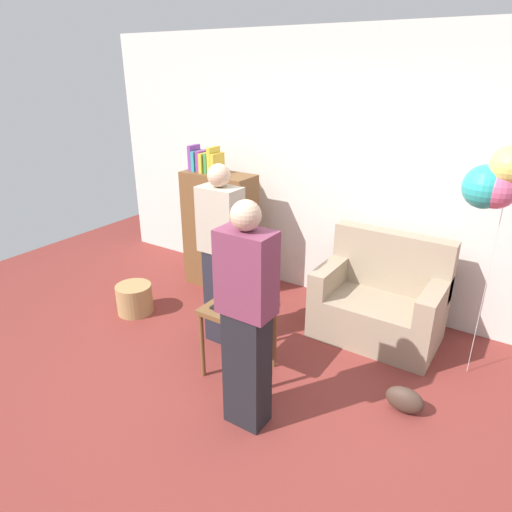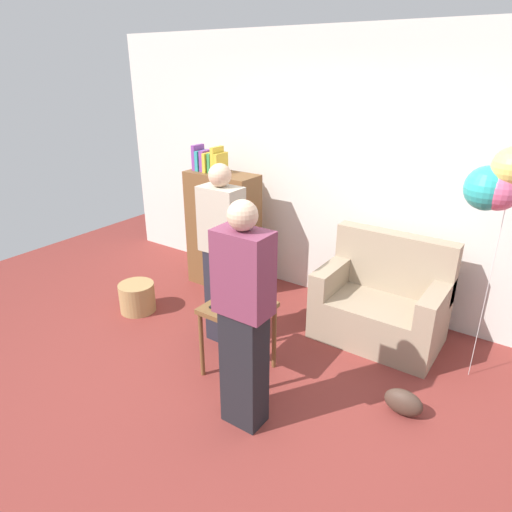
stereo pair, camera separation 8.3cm
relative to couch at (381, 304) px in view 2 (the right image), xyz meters
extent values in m
plane|color=maroon|center=(-0.68, -1.50, -0.34)|extent=(8.00, 8.00, 0.00)
cube|color=silver|center=(-0.68, 0.55, 1.01)|extent=(6.00, 0.10, 2.70)
cube|color=gray|center=(0.00, -0.06, -0.14)|extent=(1.10, 0.70, 0.40)
cube|color=gray|center=(0.00, 0.21, 0.34)|extent=(1.10, 0.16, 0.56)
cube|color=gray|center=(-0.47, -0.06, 0.18)|extent=(0.16, 0.70, 0.24)
cube|color=gray|center=(0.47, -0.06, 0.18)|extent=(0.16, 0.70, 0.24)
cube|color=brown|center=(-1.87, 0.03, 0.31)|extent=(0.80, 0.36, 1.30)
cube|color=#7F3D93|center=(-2.19, 0.03, 1.09)|extent=(0.04, 0.17, 0.27)
cube|color=teal|center=(-2.14, 0.03, 1.07)|extent=(0.04, 0.19, 0.21)
cube|color=#7F3D93|center=(-2.08, 0.03, 1.07)|extent=(0.06, 0.17, 0.22)
cube|color=gold|center=(-2.02, 0.03, 1.06)|extent=(0.04, 0.22, 0.20)
cube|color=#38934C|center=(-1.97, 0.03, 1.06)|extent=(0.04, 0.18, 0.20)
cube|color=gold|center=(-1.92, 0.03, 1.09)|extent=(0.04, 0.18, 0.27)
cube|color=gold|center=(-1.87, 0.03, 1.06)|extent=(0.04, 0.19, 0.21)
cube|color=brown|center=(-0.76, -1.17, 0.25)|extent=(0.48, 0.48, 0.04)
cylinder|color=brown|center=(-0.97, -1.38, -0.05)|extent=(0.04, 0.04, 0.57)
cylinder|color=brown|center=(-0.55, -1.38, -0.05)|extent=(0.04, 0.04, 0.57)
cylinder|color=brown|center=(-0.97, -0.96, -0.05)|extent=(0.04, 0.04, 0.57)
cylinder|color=brown|center=(-0.55, -0.96, -0.05)|extent=(0.04, 0.04, 0.57)
cube|color=black|center=(-0.76, -1.17, 0.28)|extent=(0.32, 0.32, 0.02)
cylinder|color=#2DB2B7|center=(-0.76, -1.17, 0.33)|extent=(0.26, 0.26, 0.09)
cylinder|color=#EA668C|center=(-0.67, -1.18, 0.41)|extent=(0.01, 0.01, 0.06)
cylinder|color=#EA668C|center=(-0.69, -1.13, 0.40)|extent=(0.01, 0.01, 0.05)
cylinder|color=#EA668C|center=(-0.73, -1.12, 0.41)|extent=(0.01, 0.01, 0.06)
cylinder|color=#66B2E5|center=(-0.77, -1.09, 0.40)|extent=(0.01, 0.01, 0.05)
cylinder|color=#F2CC4C|center=(-0.79, -1.12, 0.41)|extent=(0.01, 0.01, 0.06)
cylinder|color=#F2CC4C|center=(-0.82, -1.15, 0.41)|extent=(0.01, 0.01, 0.05)
cylinder|color=#66B2E5|center=(-0.84, -1.20, 0.40)|extent=(0.01, 0.01, 0.05)
cylinder|color=#66B2E5|center=(-0.80, -1.22, 0.41)|extent=(0.01, 0.01, 0.05)
cylinder|color=#66B2E5|center=(-0.77, -1.25, 0.41)|extent=(0.01, 0.01, 0.05)
cylinder|color=#EA668C|center=(-0.72, -1.24, 0.40)|extent=(0.01, 0.01, 0.05)
cylinder|color=#66B2E5|center=(-0.70, -1.21, 0.41)|extent=(0.01, 0.01, 0.05)
cube|color=#23232D|center=(-1.16, -0.85, 0.10)|extent=(0.28, 0.20, 0.88)
cube|color=#B2A893|center=(-1.16, -0.85, 0.82)|extent=(0.36, 0.22, 0.56)
sphere|color=#D1A889|center=(-1.16, -0.85, 1.19)|extent=(0.19, 0.19, 0.19)
cube|color=black|center=(-0.38, -1.60, 0.10)|extent=(0.28, 0.20, 0.88)
cube|color=#75334C|center=(-0.38, -1.60, 0.82)|extent=(0.36, 0.22, 0.56)
sphere|color=#D1A889|center=(-0.38, -1.60, 1.19)|extent=(0.19, 0.19, 0.19)
cylinder|color=#A88451|center=(-2.22, -0.96, -0.19)|extent=(0.36, 0.36, 0.30)
ellipsoid|color=#473328|center=(0.53, -0.89, -0.24)|extent=(0.28, 0.14, 0.20)
cylinder|color=silver|center=(0.83, -0.13, 0.45)|extent=(0.00, 0.00, 1.58)
sphere|color=#2DADA8|center=(0.70, -0.17, 1.22)|extent=(0.32, 0.32, 0.32)
sphere|color=#D65B84|center=(0.77, -0.17, 1.21)|extent=(0.29, 0.29, 0.29)
camera|label=1|loc=(1.08, -3.69, 2.01)|focal=31.86mm
camera|label=2|loc=(1.15, -3.65, 2.01)|focal=31.86mm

